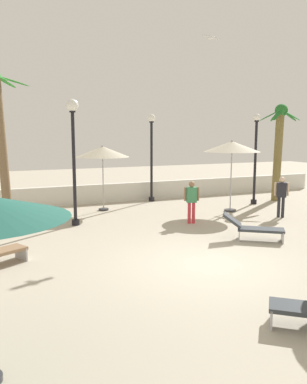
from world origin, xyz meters
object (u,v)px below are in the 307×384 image
seagull_0 (211,37)px  guest_1 (281,193)px  lamp_post_3 (256,152)px  patio_umbrella_2 (103,152)px  patio_umbrella_3 (232,147)px  guest_0 (192,198)px  lounge_chair_0 (253,228)px  lamp_post_0 (73,141)px  lamp_post_1 (151,148)px  palm_tree_2 (0,130)px  palm_tree_0 (279,142)px

seagull_0 → guest_1: bearing=-31.4°
seagull_0 → lamp_post_3: bearing=22.2°
patio_umbrella_2 → patio_umbrella_3: patio_umbrella_3 is taller
seagull_0 → guest_0: bearing=-141.7°
patio_umbrella_2 → lounge_chair_0: bearing=-65.8°
lamp_post_0 → lamp_post_1: (4.52, 3.57, -0.44)m
seagull_0 → lamp_post_1: bearing=100.8°
patio_umbrella_3 → lamp_post_1: bearing=119.8°
patio_umbrella_2 → lamp_post_0: bearing=-127.0°
patio_umbrella_2 → lamp_post_3: 7.07m
lamp_post_0 → lamp_post_1: size_ratio=1.07×
patio_umbrella_3 → guest_0: size_ratio=1.93×
lamp_post_1 → lamp_post_3: bearing=-32.1°
palm_tree_2 → lounge_chair_0: palm_tree_2 is taller
patio_umbrella_3 → guest_1: (1.14, -1.82, -1.76)m
lamp_post_1 → seagull_0: (0.76, -3.97, 4.32)m
lamp_post_0 → patio_umbrella_3: bearing=-0.8°
lamp_post_1 → lamp_post_3: (4.14, -2.59, -0.17)m
patio_umbrella_2 → guest_0: bearing=-58.3°
palm_tree_0 → lamp_post_1: size_ratio=1.12×
lamp_post_3 → palm_tree_2: bearing=176.7°
palm_tree_2 → guest_0: bearing=-25.5°
lounge_chair_0 → patio_umbrella_3: bearing=64.5°
palm_tree_2 → lamp_post_3: bearing=-3.3°
guest_0 → patio_umbrella_3: bearing=26.9°
lounge_chair_0 → lamp_post_0: bearing=137.7°
guest_0 → lamp_post_0: bearing=160.5°
palm_tree_2 → lounge_chair_0: bearing=-39.8°
lounge_chair_0 → seagull_0: (0.64, 3.82, 6.52)m
lamp_post_1 → guest_1: bearing=-59.5°
palm_tree_2 → lounge_chair_0: size_ratio=3.05×
patio_umbrella_3 → seagull_0: size_ratio=3.09×
patio_umbrella_2 → lamp_post_3: lamp_post_3 is taller
patio_umbrella_3 → lamp_post_3: bearing=27.5°
guest_0 → seagull_0: 6.20m
lamp_post_3 → seagull_0: size_ratio=4.28×
patio_umbrella_2 → seagull_0: seagull_0 is taller
lamp_post_1 → seagull_0: seagull_0 is taller
guest_0 → guest_1: size_ratio=0.97×
patio_umbrella_3 → guest_1: 2.77m
lamp_post_3 → lounge_chair_0: (-4.02, -5.20, -2.04)m
palm_tree_0 → palm_tree_2: (-12.69, 0.21, 0.57)m
palm_tree_2 → lounge_chair_0: (6.99, -5.83, -3.04)m
palm_tree_0 → lounge_chair_0: 8.38m
lamp_post_1 → guest_1: (3.23, -5.48, -1.63)m
patio_umbrella_2 → palm_tree_0: (8.63, -0.89, 0.36)m
lamp_post_3 → lamp_post_0: bearing=-173.6°
lamp_post_0 → guest_1: (7.75, -1.91, -2.07)m
patio_umbrella_3 → palm_tree_0: size_ratio=0.64×
palm_tree_0 → guest_1: bearing=-128.2°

